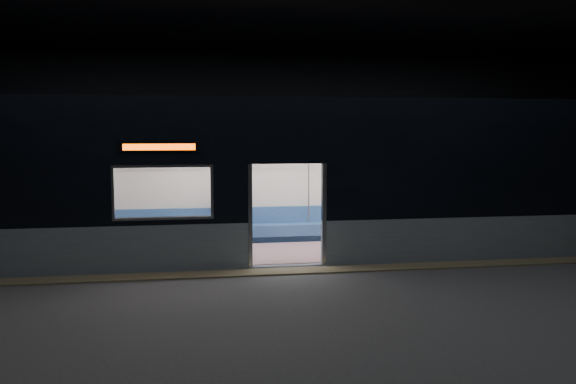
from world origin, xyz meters
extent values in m
cube|color=#47494C|center=(0.00, 0.00, -0.01)|extent=(24.00, 14.00, 0.01)
cube|color=black|center=(0.00, 6.98, 2.50)|extent=(24.00, 0.04, 5.00)
cube|color=black|center=(0.00, -6.98, 2.50)|extent=(24.00, 0.04, 5.00)
cube|color=#8C7F59|center=(0.00, 0.55, 0.01)|extent=(22.80, 0.50, 0.03)
cube|color=#92A5AE|center=(-4.85, 1.06, 0.45)|extent=(8.30, 0.12, 0.90)
cube|color=#92A5AE|center=(4.85, 1.06, 0.45)|extent=(8.30, 0.12, 0.90)
cube|color=black|center=(-4.85, 1.06, 2.05)|extent=(8.30, 0.12, 2.30)
cube|color=black|center=(4.85, 1.06, 2.05)|extent=(8.30, 0.12, 2.30)
cube|color=black|center=(0.00, 1.06, 2.62)|extent=(1.40, 0.12, 1.15)
cube|color=#B7BABC|center=(-0.74, 1.06, 1.02)|extent=(0.08, 0.14, 2.05)
cube|color=#B7BABC|center=(0.74, 1.06, 1.02)|extent=(0.08, 0.14, 2.05)
cube|color=black|center=(-2.45, 0.98, 2.39)|extent=(1.50, 0.04, 0.18)
cube|color=#F84500|center=(-2.45, 0.97, 2.39)|extent=(1.34, 0.03, 0.12)
cube|color=silver|center=(0.00, 3.94, 1.60)|extent=(18.00, 0.12, 3.20)
cube|color=black|center=(0.00, 2.50, 3.28)|extent=(18.00, 3.00, 0.15)
cube|color=gray|center=(0.00, 2.50, 0.02)|extent=(17.76, 2.76, 0.04)
cube|color=silver|center=(0.00, 2.50, 2.35)|extent=(17.76, 2.76, 0.10)
cube|color=#2D5083|center=(0.00, 3.62, 0.24)|extent=(11.00, 0.48, 0.41)
cube|color=#2D5083|center=(0.00, 3.81, 0.65)|extent=(11.00, 0.10, 0.40)
cube|color=#7F5D61|center=(-3.30, 1.41, 0.24)|extent=(4.40, 0.48, 0.41)
cube|color=#7F5D61|center=(3.30, 1.41, 0.24)|extent=(4.40, 0.48, 0.41)
cylinder|color=silver|center=(-0.95, 1.37, 1.17)|extent=(0.04, 0.04, 2.26)
cylinder|color=silver|center=(-0.95, 3.63, 1.17)|extent=(0.04, 0.04, 2.26)
cylinder|color=silver|center=(0.95, 1.37, 1.17)|extent=(0.04, 0.04, 2.26)
cylinder|color=silver|center=(0.95, 3.63, 1.17)|extent=(0.04, 0.04, 2.26)
cylinder|color=silver|center=(0.00, 3.58, 1.95)|extent=(11.00, 0.03, 0.03)
cube|color=black|center=(-1.20, 3.39, 0.53)|extent=(0.17, 0.48, 0.16)
cube|color=black|center=(-0.99, 3.39, 0.53)|extent=(0.17, 0.48, 0.16)
cylinder|color=black|center=(-1.20, 3.18, 0.26)|extent=(0.11, 0.11, 0.43)
cylinder|color=black|center=(-0.99, 3.18, 0.26)|extent=(0.11, 0.11, 0.43)
cube|color=pink|center=(-1.10, 3.59, 0.55)|extent=(0.40, 0.22, 0.20)
cylinder|color=pink|center=(-1.10, 3.62, 0.91)|extent=(0.40, 0.40, 0.53)
sphere|color=tan|center=(-1.10, 3.60, 1.28)|extent=(0.21, 0.21, 0.21)
sphere|color=black|center=(-1.10, 3.64, 1.32)|extent=(0.22, 0.22, 0.22)
cube|color=black|center=(-1.10, 3.32, 0.68)|extent=(0.31, 0.27, 0.14)
cube|color=white|center=(3.80, 3.85, 1.51)|extent=(1.11, 0.03, 0.72)
camera|label=1|loc=(-1.95, -10.71, 2.73)|focal=38.00mm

